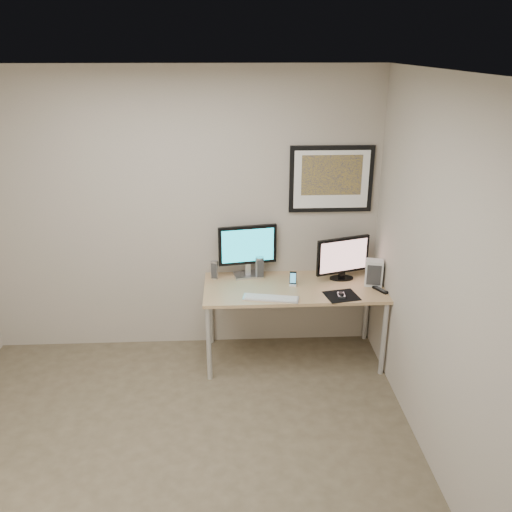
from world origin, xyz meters
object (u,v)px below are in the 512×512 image
object	(u,v)px
framed_art	(331,179)
speaker_left	(214,270)
monitor_large	(248,249)
phone_dock	(293,279)
speaker_right	(259,267)
keyboard	(271,298)
desk	(294,293)
fan_unit	(374,273)
monitor_tv	(343,257)

from	to	relation	value
framed_art	speaker_left	distance (m)	1.34
monitor_large	phone_dock	size ratio (longest dim) A/B	3.97
speaker_right	keyboard	xyz separation A→B (m)	(0.07, -0.47, -0.09)
desk	speaker_left	bearing A→B (deg)	163.12
phone_dock	fan_unit	xyz separation A→B (m)	(0.72, -0.02, 0.05)
speaker_left	keyboard	bearing A→B (deg)	-39.15
monitor_large	framed_art	bearing A→B (deg)	-3.58
monitor_tv	speaker_right	world-z (taller)	monitor_tv
framed_art	speaker_right	distance (m)	1.03
keyboard	speaker_left	bearing A→B (deg)	147.97
speaker_left	phone_dock	xyz separation A→B (m)	(0.70, -0.20, -0.02)
desk	speaker_right	xyz separation A→B (m)	(-0.30, 0.22, 0.17)
monitor_large	fan_unit	xyz separation A→B (m)	(1.12, -0.26, -0.15)
monitor_large	phone_dock	xyz separation A→B (m)	(0.40, -0.23, -0.20)
framed_art	fan_unit	size ratio (longest dim) A/B	3.17
speaker_right	keyboard	bearing A→B (deg)	-91.35
framed_art	speaker_left	xyz separation A→B (m)	(-1.06, -0.12, -0.81)
phone_dock	keyboard	size ratio (longest dim) A/B	0.29
speaker_left	speaker_right	xyz separation A→B (m)	(0.42, 0.01, 0.01)
phone_dock	desk	bearing A→B (deg)	-57.88
monitor_tv	phone_dock	world-z (taller)	monitor_tv
framed_art	speaker_left	bearing A→B (deg)	-173.76
speaker_left	desk	bearing A→B (deg)	-12.64
desk	monitor_large	bearing A→B (deg)	148.00
framed_art	fan_unit	bearing A→B (deg)	-42.72
speaker_left	fan_unit	bearing A→B (deg)	-4.51
desk	framed_art	size ratio (longest dim) A/B	2.13
monitor_large	speaker_right	bearing A→B (deg)	-25.51
speaker_left	fan_unit	world-z (taller)	fan_unit
framed_art	speaker_right	world-z (taller)	framed_art
framed_art	keyboard	size ratio (longest dim) A/B	1.59
speaker_right	desk	bearing A→B (deg)	-46.83
speaker_right	keyboard	world-z (taller)	speaker_right
keyboard	monitor_tv	bearing A→B (deg)	40.51
monitor_tv	fan_unit	size ratio (longest dim) A/B	2.10
speaker_left	speaker_right	world-z (taller)	speaker_right
framed_art	keyboard	world-z (taller)	framed_art
desk	keyboard	world-z (taller)	keyboard
monitor_tv	fan_unit	distance (m)	0.31
monitor_tv	fan_unit	bearing A→B (deg)	-46.15
desk	speaker_left	xyz separation A→B (m)	(-0.71, 0.22, 0.15)
monitor_tv	keyboard	world-z (taller)	monitor_tv
phone_dock	keyboard	xyz separation A→B (m)	(-0.22, -0.26, -0.06)
monitor_large	monitor_tv	distance (m)	0.87
phone_dock	framed_art	bearing A→B (deg)	50.53
framed_art	speaker_left	world-z (taller)	framed_art
framed_art	monitor_tv	world-z (taller)	framed_art
monitor_tv	fan_unit	xyz separation A→B (m)	(0.26, -0.14, -0.10)
monitor_tv	monitor_large	bearing A→B (deg)	154.38
monitor_tv	keyboard	distance (m)	0.81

